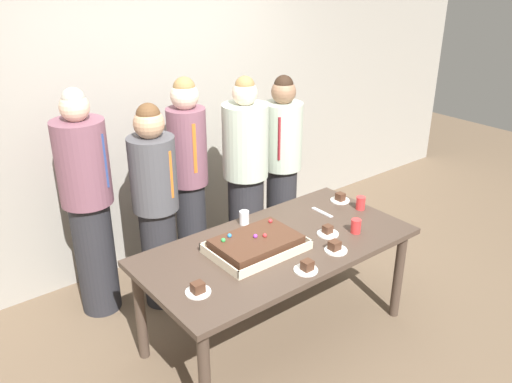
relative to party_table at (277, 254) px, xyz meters
The scene contains 18 objects.
ground_plane 0.67m from the party_table, ahead, with size 12.00×12.00×0.00m, color brown.
interior_back_panel 1.80m from the party_table, 90.00° to the left, with size 8.00×0.12×3.00m, color #9E998E.
party_table is the anchor object (origin of this frame).
sheet_cake 0.21m from the party_table, behind, with size 0.61×0.43×0.12m.
plated_slice_near_left 0.39m from the party_table, 102.02° to the right, with size 0.15×0.15×0.07m.
plated_slice_near_right 0.39m from the party_table, 17.47° to the right, with size 0.15×0.15×0.06m.
plated_slice_far_left 0.86m from the party_table, 14.17° to the left, with size 0.15×0.15×0.07m.
plated_slice_far_right 0.40m from the party_table, 52.06° to the right, with size 0.15×0.15×0.07m.
plated_slice_center_front 0.75m from the party_table, 168.42° to the right, with size 0.15×0.15×0.07m.
drink_cup_nearest 0.59m from the party_table, 22.25° to the right, with size 0.07×0.07×0.10m, color red.
drink_cup_middle 0.39m from the party_table, 89.29° to the left, with size 0.07×0.07×0.10m, color white.
drink_cup_far_end 0.85m from the party_table, ahead, with size 0.07×0.07×0.10m, color red.
cake_server_utensil 0.59m from the party_table, 14.63° to the left, with size 0.03×0.20×0.01m, color silver.
person_serving_front 0.90m from the party_table, 66.76° to the left, with size 0.36×0.36×1.70m.
person_green_shirt_behind 1.20m from the party_table, 47.69° to the left, with size 0.33×0.33×1.63m.
person_striped_tie_right 1.40m from the party_table, 127.92° to the left, with size 0.37×0.37×1.73m.
person_far_right_suit 1.10m from the party_table, 90.92° to the left, with size 0.31×0.31×1.69m.
person_left_edge_reaching 0.99m from the party_table, 116.43° to the left, with size 0.34×0.34×1.60m.
Camera 1 is at (-2.04, -2.34, 2.52)m, focal length 37.22 mm.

